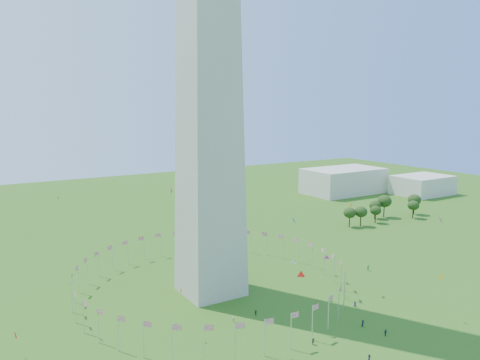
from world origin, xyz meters
The scene contains 7 objects.
washington_monument centered at (0.00, 50.00, 84.50)m, with size 16.80×16.80×169.00m, color beige, non-canonical shape.
flag_ring centered at (0.00, 50.00, 4.50)m, with size 80.24×80.24×9.00m.
gov_building_east_a centered at (150.00, 150.00, 8.00)m, with size 50.00×30.00×16.00m, color beige.
gov_building_east_b centered at (190.00, 120.00, 6.00)m, with size 35.00×25.00×12.00m, color beige.
crowd centered at (7.34, 1.51, 0.87)m, with size 90.62×68.92×1.97m.
kites_aloft centered at (18.22, 24.48, 18.56)m, with size 111.88×71.38×34.15m.
tree_line_east centered at (116.43, 85.68, 4.87)m, with size 53.40×15.50×11.17m.
Camera 1 is at (-63.06, -70.70, 56.51)m, focal length 35.00 mm.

